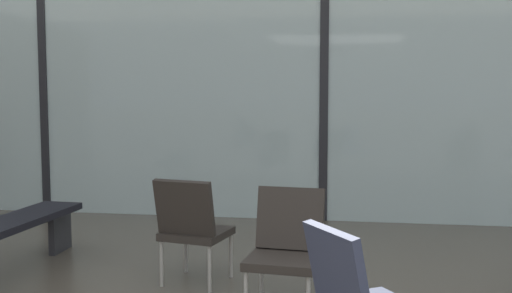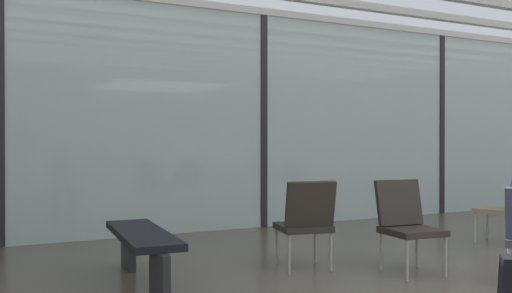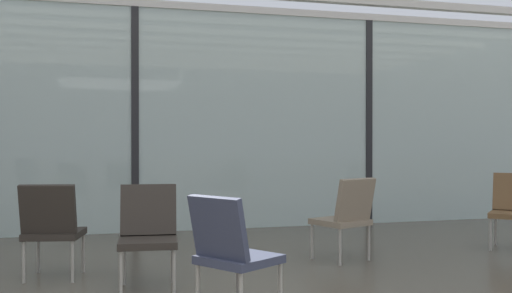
{
  "view_description": "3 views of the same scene",
  "coord_description": "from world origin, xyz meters",
  "px_view_note": "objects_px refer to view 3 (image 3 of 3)",
  "views": [
    {
      "loc": [
        0.36,
        -2.23,
        1.58
      ],
      "look_at": [
        -0.88,
        5.64,
        0.83
      ],
      "focal_mm": 44.13,
      "sensor_mm": 36.0,
      "label": 1
    },
    {
      "loc": [
        -3.76,
        -2.04,
        1.24
      ],
      "look_at": [
        1.21,
        7.81,
        1.15
      ],
      "focal_mm": 39.13,
      "sensor_mm": 36.0,
      "label": 2
    },
    {
      "loc": [
        -0.54,
        -3.05,
        1.24
      ],
      "look_at": [
        1.66,
        4.94,
        1.18
      ],
      "focal_mm": 41.44,
      "sensor_mm": 36.0,
      "label": 3
    }
  ],
  "objects_px": {
    "parked_airplane": "(136,107)",
    "lounge_chair_5": "(231,248)",
    "lounge_chair_3": "(148,230)",
    "lounge_chair_6": "(52,225)",
    "lounge_chair_1": "(346,214)"
  },
  "relations": [
    {
      "from": "lounge_chair_1",
      "to": "lounge_chair_3",
      "type": "relative_size",
      "value": 1.0
    },
    {
      "from": "lounge_chair_5",
      "to": "lounge_chair_1",
      "type": "bearing_deg",
      "value": -78.41
    },
    {
      "from": "parked_airplane",
      "to": "lounge_chair_3",
      "type": "height_order",
      "value": "parked_airplane"
    },
    {
      "from": "lounge_chair_6",
      "to": "parked_airplane",
      "type": "bearing_deg",
      "value": -87.9
    },
    {
      "from": "parked_airplane",
      "to": "lounge_chair_6",
      "type": "relative_size",
      "value": 15.29
    },
    {
      "from": "lounge_chair_3",
      "to": "lounge_chair_6",
      "type": "bearing_deg",
      "value": 154.16
    },
    {
      "from": "lounge_chair_1",
      "to": "lounge_chair_6",
      "type": "xyz_separation_m",
      "value": [
        -2.9,
        -0.07,
        0.0
      ]
    },
    {
      "from": "parked_airplane",
      "to": "lounge_chair_5",
      "type": "distance_m",
      "value": 8.76
    },
    {
      "from": "lounge_chair_1",
      "to": "lounge_chair_3",
      "type": "distance_m",
      "value": 2.16
    },
    {
      "from": "parked_airplane",
      "to": "lounge_chair_6",
      "type": "height_order",
      "value": "parked_airplane"
    },
    {
      "from": "parked_airplane",
      "to": "lounge_chair_1",
      "type": "bearing_deg",
      "value": -76.6
    },
    {
      "from": "lounge_chair_5",
      "to": "lounge_chair_6",
      "type": "height_order",
      "value": "same"
    },
    {
      "from": "lounge_chair_1",
      "to": "lounge_chair_3",
      "type": "bearing_deg",
      "value": -5.77
    },
    {
      "from": "lounge_chair_6",
      "to": "lounge_chair_1",
      "type": "bearing_deg",
      "value": -166.68
    },
    {
      "from": "lounge_chair_3",
      "to": "lounge_chair_5",
      "type": "distance_m",
      "value": 1.14
    }
  ]
}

